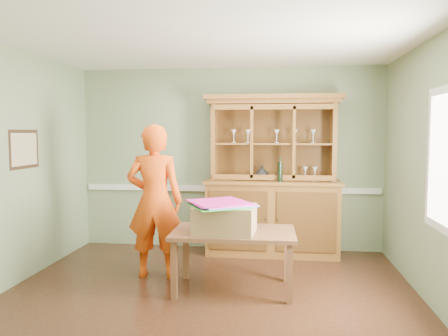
# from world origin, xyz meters

# --- Properties ---
(floor) EXTENTS (4.50, 4.50, 0.00)m
(floor) POSITION_xyz_m (0.00, 0.00, 0.00)
(floor) COLOR #402314
(floor) RESTS_ON ground
(ceiling) EXTENTS (4.50, 4.50, 0.00)m
(ceiling) POSITION_xyz_m (0.00, 0.00, 2.70)
(ceiling) COLOR white
(ceiling) RESTS_ON wall_back
(wall_back) EXTENTS (4.50, 0.00, 4.50)m
(wall_back) POSITION_xyz_m (0.00, 2.00, 1.35)
(wall_back) COLOR gray
(wall_back) RESTS_ON floor
(wall_left) EXTENTS (0.00, 4.00, 4.00)m
(wall_left) POSITION_xyz_m (-2.25, 0.00, 1.35)
(wall_left) COLOR gray
(wall_left) RESTS_ON floor
(wall_right) EXTENTS (0.00, 4.00, 4.00)m
(wall_right) POSITION_xyz_m (2.25, 0.00, 1.35)
(wall_right) COLOR gray
(wall_right) RESTS_ON floor
(wall_front) EXTENTS (4.50, 0.00, 4.50)m
(wall_front) POSITION_xyz_m (0.00, -2.00, 1.35)
(wall_front) COLOR gray
(wall_front) RESTS_ON floor
(chair_rail) EXTENTS (4.41, 0.05, 0.08)m
(chair_rail) POSITION_xyz_m (0.00, 1.98, 0.90)
(chair_rail) COLOR white
(chair_rail) RESTS_ON wall_back
(framed_map) EXTENTS (0.03, 0.60, 0.46)m
(framed_map) POSITION_xyz_m (-2.23, 0.30, 1.55)
(framed_map) COLOR #352215
(framed_map) RESTS_ON wall_left
(window_panel) EXTENTS (0.03, 0.96, 1.36)m
(window_panel) POSITION_xyz_m (2.23, -0.30, 1.50)
(window_panel) COLOR white
(window_panel) RESTS_ON wall_right
(china_hutch) EXTENTS (1.93, 0.64, 2.27)m
(china_hutch) POSITION_xyz_m (0.65, 1.74, 0.80)
(china_hutch) COLOR #945A27
(china_hutch) RESTS_ON floor
(dining_table) EXTENTS (1.36, 0.83, 0.67)m
(dining_table) POSITION_xyz_m (0.25, 0.21, 0.59)
(dining_table) COLOR brown
(dining_table) RESTS_ON floor
(cardboard_box) EXTENTS (0.66, 0.54, 0.30)m
(cardboard_box) POSITION_xyz_m (0.16, 0.10, 0.82)
(cardboard_box) COLOR #A47654
(cardboard_box) RESTS_ON dining_table
(kite_stack) EXTENTS (0.76, 0.76, 0.04)m
(kite_stack) POSITION_xyz_m (0.13, 0.08, 0.99)
(kite_stack) COLOR green
(kite_stack) RESTS_ON cardboard_box
(person) EXTENTS (0.71, 0.49, 1.85)m
(person) POSITION_xyz_m (-0.74, 0.56, 0.92)
(person) COLOR #FF5410
(person) RESTS_ON floor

